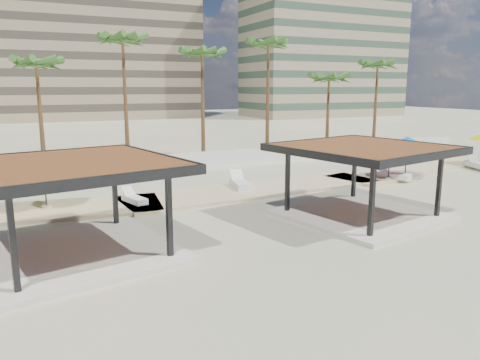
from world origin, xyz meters
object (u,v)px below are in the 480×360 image
object	(u,v)px
lounger_a	(134,199)
lounger_c	(393,175)
pavilion_central	(362,174)
umbrella_c	(391,144)
pavilion_west	(73,200)
lounger_d	(478,165)
lounger_b	(240,184)

from	to	relation	value
lounger_a	lounger_c	world-z (taller)	lounger_c
pavilion_central	umbrella_c	bearing A→B (deg)	27.67
umbrella_c	pavilion_west	bearing A→B (deg)	-164.42
pavilion_west	umbrella_c	world-z (taller)	pavilion_west
lounger_c	lounger_d	size ratio (longest dim) A/B	0.93
lounger_a	lounger_d	size ratio (longest dim) A/B	0.78
lounger_b	lounger_d	xyz separation A→B (m)	(18.90, -1.29, 0.00)
umbrella_c	lounger_c	distance (m)	2.11
pavilion_central	lounger_b	world-z (taller)	pavilion_central
lounger_a	lounger_b	distance (m)	6.59
umbrella_c	lounger_a	world-z (taller)	umbrella_c
pavilion_west	umbrella_c	bearing A→B (deg)	4.68
lounger_a	lounger_d	xyz separation A→B (m)	(25.42, -0.33, 0.05)
pavilion_west	lounger_a	xyz separation A→B (m)	(3.55, 6.39, -1.74)
pavilion_central	lounger_a	distance (m)	11.48
pavilion_west	umbrella_c	xyz separation A→B (m)	(19.85, 5.53, 0.37)
umbrella_c	lounger_d	distance (m)	9.36
umbrella_c	lounger_c	bearing A→B (deg)	6.66
pavilion_west	lounger_d	distance (m)	29.64
umbrella_c	lounger_c	xyz separation A→B (m)	(0.40, 0.05, -2.07)
lounger_b	lounger_c	xyz separation A→B (m)	(10.18, -1.77, -0.01)
pavilion_west	lounger_d	xyz separation A→B (m)	(28.97, 6.06, -1.69)
pavilion_central	umbrella_c	distance (m)	9.26
lounger_b	lounger_c	bearing A→B (deg)	-89.14
lounger_a	lounger_b	size ratio (longest dim) A/B	0.79
pavilion_west	lounger_c	xyz separation A→B (m)	(20.25, 5.58, -1.70)
lounger_c	pavilion_west	bearing A→B (deg)	80.51
lounger_b	umbrella_c	bearing A→B (deg)	-89.80
pavilion_west	lounger_b	world-z (taller)	pavilion_west
pavilion_west	lounger_c	size ratio (longest dim) A/B	3.46
lounger_a	umbrella_c	bearing A→B (deg)	-108.07
umbrella_c	lounger_a	distance (m)	16.46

